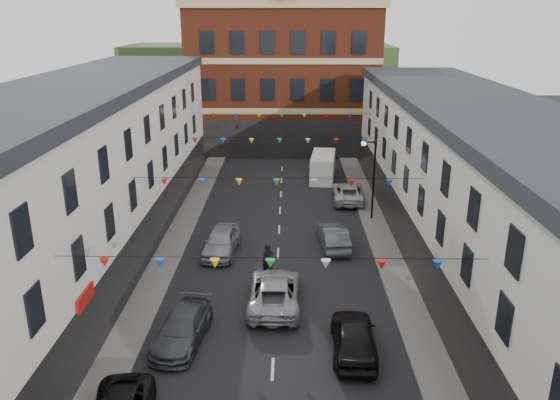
# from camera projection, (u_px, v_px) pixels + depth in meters

# --- Properties ---
(ground) EXTENTS (160.00, 160.00, 0.00)m
(ground) POSITION_uv_depth(u_px,v_px,m) (275.00, 320.00, 27.23)
(ground) COLOR black
(ground) RESTS_ON ground
(pavement_left) EXTENTS (1.80, 64.00, 0.15)m
(pavement_left) POSITION_uv_depth(u_px,v_px,m) (147.00, 298.00, 29.21)
(pavement_left) COLOR #605E5B
(pavement_left) RESTS_ON ground
(pavement_right) EXTENTS (1.80, 64.00, 0.15)m
(pavement_right) POSITION_uv_depth(u_px,v_px,m) (405.00, 300.00, 29.00)
(pavement_right) COLOR #605E5B
(pavement_right) RESTS_ON ground
(terrace_left) EXTENTS (8.40, 56.00, 10.70)m
(terrace_left) POSITION_uv_depth(u_px,v_px,m) (34.00, 211.00, 26.63)
(terrace_left) COLOR beige
(terrace_left) RESTS_ON ground
(terrace_right) EXTENTS (8.40, 56.00, 9.70)m
(terrace_right) POSITION_uv_depth(u_px,v_px,m) (518.00, 223.00, 26.43)
(terrace_right) COLOR beige
(terrace_right) RESTS_ON ground
(civic_building) EXTENTS (20.60, 13.30, 18.50)m
(civic_building) POSITION_uv_depth(u_px,v_px,m) (283.00, 74.00, 60.49)
(civic_building) COLOR maroon
(civic_building) RESTS_ON ground
(clock_tower) EXTENTS (5.60, 5.60, 30.00)m
(clock_tower) POSITION_uv_depth(u_px,v_px,m) (210.00, 9.00, 55.62)
(clock_tower) COLOR maroon
(clock_tower) RESTS_ON ground
(distant_hill) EXTENTS (40.00, 14.00, 10.00)m
(distant_hill) POSITION_uv_depth(u_px,v_px,m) (259.00, 78.00, 84.32)
(distant_hill) COLOR #324F25
(distant_hill) RESTS_ON ground
(street_lamp) EXTENTS (1.10, 0.36, 6.00)m
(street_lamp) POSITION_uv_depth(u_px,v_px,m) (371.00, 169.00, 39.11)
(street_lamp) COLOR black
(street_lamp) RESTS_ON ground
(car_left_d) EXTENTS (2.59, 5.09, 1.41)m
(car_left_d) POSITION_uv_depth(u_px,v_px,m) (182.00, 328.00, 25.19)
(car_left_d) COLOR #42444A
(car_left_d) RESTS_ON ground
(car_left_e) EXTENTS (2.29, 4.92, 1.63)m
(car_left_e) POSITION_uv_depth(u_px,v_px,m) (221.00, 241.00, 34.58)
(car_left_e) COLOR #97999F
(car_left_e) RESTS_ON ground
(car_right_d) EXTENTS (2.12, 4.88, 1.64)m
(car_right_d) POSITION_uv_depth(u_px,v_px,m) (354.00, 337.00, 24.33)
(car_right_d) COLOR black
(car_right_d) RESTS_ON ground
(car_right_e) EXTENTS (1.96, 4.67, 1.50)m
(car_right_e) POSITION_uv_depth(u_px,v_px,m) (334.00, 236.00, 35.50)
(car_right_e) COLOR #505258
(car_right_e) RESTS_ON ground
(car_right_f) EXTENTS (2.68, 5.40, 1.47)m
(car_right_f) POSITION_uv_depth(u_px,v_px,m) (348.00, 192.00, 44.24)
(car_right_f) COLOR silver
(car_right_f) RESTS_ON ground
(moving_car) EXTENTS (2.69, 5.72, 1.58)m
(moving_car) POSITION_uv_depth(u_px,v_px,m) (275.00, 291.00, 28.39)
(moving_car) COLOR #9C9EA3
(moving_car) RESTS_ON ground
(white_van) EXTENTS (2.64, 5.49, 2.34)m
(white_van) POSITION_uv_depth(u_px,v_px,m) (323.00, 167.00, 50.04)
(white_van) COLOR white
(white_van) RESTS_ON ground
(pedestrian) EXTENTS (0.82, 0.66, 1.95)m
(pedestrian) POSITION_uv_depth(u_px,v_px,m) (268.00, 260.00, 31.55)
(pedestrian) COLOR black
(pedestrian) RESTS_ON ground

